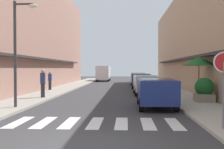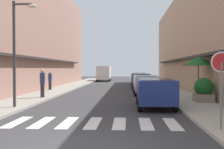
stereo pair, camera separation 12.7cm
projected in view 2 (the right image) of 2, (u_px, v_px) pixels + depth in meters
The scene contains 17 objects.
ground_plane at pixel (113, 92), 23.03m from camera, with size 89.34×89.34×0.00m, color #38383A.
sidewalk_left at pixel (56, 91), 23.31m from camera, with size 2.50×56.85×0.12m, color #9E998E.
sidewalk_right at pixel (171, 91), 22.74m from camera, with size 2.50×56.85×0.12m, color #ADA899.
building_row_left at pixel (18, 29), 24.43m from camera, with size 5.50×38.55×11.13m.
building_row_right at pixel (213, 38), 23.45m from camera, with size 5.50×38.55×9.32m.
crosswalk at pixel (93, 123), 9.87m from camera, with size 6.15×2.20×0.01m.
parked_car_near at pixel (155, 90), 13.76m from camera, with size 1.84×4.15×1.47m.
parked_car_mid at pixel (146, 83), 20.47m from camera, with size 1.87×4.00×1.47m.
parked_car_far at pixel (141, 79), 26.95m from camera, with size 1.95×3.98×1.47m.
parked_car_distant at pixel (139, 77), 32.80m from camera, with size 1.94×4.04×1.47m.
delivery_van at pixel (104, 72), 42.91m from camera, with size 2.01×5.40×2.37m.
round_street_sign at pixel (221, 70), 8.36m from camera, with size 0.65×0.07×2.39m.
street_lamp at pixel (18, 42), 13.13m from camera, with size 1.19×0.28×5.14m.
cafe_umbrella at pixel (198, 61), 16.32m from camera, with size 2.07×2.07×2.61m.
planter_midblock at pixel (204, 90), 15.24m from camera, with size 1.06×1.06×1.35m.
pedestrian_walking_near at pixel (42, 82), 17.58m from camera, with size 0.34×0.34×1.83m.
pedestrian_walking_far at pixel (50, 80), 23.84m from camera, with size 0.34×0.34×1.63m.
Camera 2 is at (1.24, -6.71, 1.99)m, focal length 43.45 mm.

